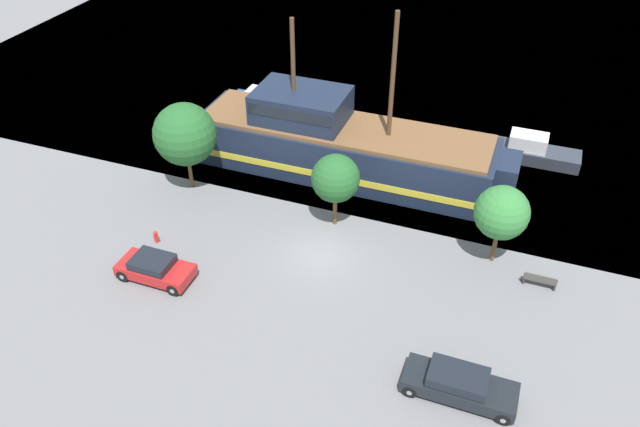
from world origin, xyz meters
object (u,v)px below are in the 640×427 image
parked_car_curb_mid (155,268)px  bench_promenade_east (540,280)px  pirate_ship (340,144)px  parked_car_curb_front (459,385)px  moored_boat_outer (532,151)px  moored_boat_dockside (267,104)px  fire_hydrant (156,236)px

parked_car_curb_mid → bench_promenade_east: (19.27, 6.49, -0.24)m
pirate_ship → parked_car_curb_front: pirate_ship is taller
moored_boat_outer → parked_car_curb_mid: size_ratio=1.53×
pirate_ship → parked_car_curb_front: size_ratio=4.27×
moored_boat_dockside → parked_car_curb_front: (18.94, -21.61, 0.09)m
moored_boat_dockside → bench_promenade_east: bearing=-31.4°
pirate_ship → moored_boat_outer: size_ratio=3.37×
pirate_ship → bench_promenade_east: 15.32m
parked_car_curb_mid → bench_promenade_east: size_ratio=2.41×
parked_car_curb_front → fire_hydrant: (-18.18, 4.52, -0.28)m
parked_car_curb_mid → bench_promenade_east: bearing=18.6°
pirate_ship → parked_car_curb_mid: bearing=-113.1°
fire_hydrant → bench_promenade_east: 21.28m
parked_car_curb_front → fire_hydrant: 18.73m
pirate_ship → moored_boat_outer: bearing=26.5°
pirate_ship → parked_car_curb_front: (10.78, -15.40, -1.34)m
pirate_ship → bench_promenade_east: size_ratio=12.42×
moored_boat_dockside → fire_hydrant: bearing=-87.4°
moored_boat_outer → bench_promenade_east: 13.02m
moored_boat_dockside → bench_promenade_east: (21.69, -13.22, -0.16)m
pirate_ship → moored_boat_outer: (11.86, 5.90, -1.33)m
parked_car_curb_front → moored_boat_dockside: bearing=131.2°
parked_car_curb_front → bench_promenade_east: (2.75, 8.39, -0.26)m
moored_boat_dockside → parked_car_curb_front: size_ratio=1.27×
moored_boat_dockside → moored_boat_outer: (20.03, -0.30, 0.10)m
parked_car_curb_front → parked_car_curb_mid: size_ratio=1.21×
fire_hydrant → moored_boat_outer: bearing=41.1°
moored_boat_dockside → moored_boat_outer: size_ratio=1.01×
moored_boat_outer → parked_car_curb_mid: 26.21m
parked_car_curb_mid → moored_boat_outer: bearing=47.8°
parked_car_curb_front → pirate_ship: bearing=125.0°
parked_car_curb_front → bench_promenade_east: 8.83m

